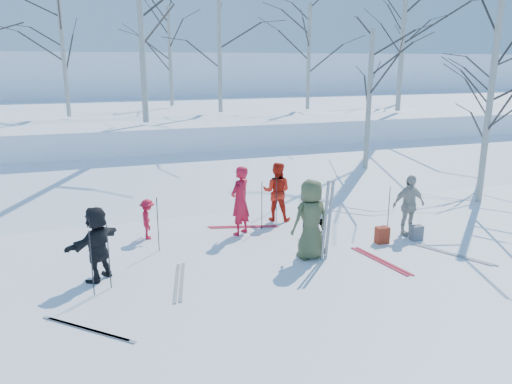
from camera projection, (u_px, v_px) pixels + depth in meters
name	position (u px, v px, depth m)	size (l,w,h in m)	color
ground	(278.00, 263.00, 11.32)	(120.00, 120.00, 0.00)	white
snow_ramp	(205.00, 186.00, 17.67)	(70.00, 9.50, 1.40)	white
snow_plateau	(161.00, 128.00, 26.60)	(70.00, 18.00, 2.20)	white
far_hill	(125.00, 89.00, 45.53)	(90.00, 30.00, 6.00)	white
skier_olive_center	(311.00, 219.00, 11.41)	(0.91, 0.59, 1.87)	#464E2F
skier_red_north	(240.00, 201.00, 13.01)	(0.67, 0.44, 1.83)	red
skier_redor_behind	(277.00, 192.00, 14.21)	(0.82, 0.64, 1.69)	red
skier_red_seated	(148.00, 219.00, 12.77)	(0.68, 0.39, 1.05)	red
skier_cream_east	(409.00, 205.00, 13.01)	(0.94, 0.39, 1.61)	beige
skier_grey_west	(97.00, 243.00, 10.30)	(1.47, 0.47, 1.59)	black
dog	(321.00, 222.00, 13.43)	(0.26, 0.57, 0.48)	black
upright_ski_left	(325.00, 221.00, 11.24)	(0.07, 0.02, 1.90)	silver
upright_ski_right	(329.00, 220.00, 11.30)	(0.07, 0.02, 1.90)	silver
ski_pair_a	(179.00, 282.00, 10.34)	(0.62, 1.90, 0.02)	silver
ski_pair_b	(88.00, 329.00, 8.50)	(1.51, 1.46, 0.02)	silver
ski_pair_c	(243.00, 227.00, 13.78)	(1.89, 0.69, 0.02)	#B3192C
ski_pair_d	(454.00, 255.00, 11.79)	(1.00, 1.80, 0.02)	silver
ski_pair_e	(381.00, 261.00, 11.43)	(0.50, 1.91, 0.02)	#B3192C
ski_pole_a	(262.00, 206.00, 13.44)	(0.02, 0.02, 1.34)	black
ski_pole_b	(158.00, 225.00, 11.87)	(0.02, 0.02, 1.34)	black
ski_pole_c	(92.00, 263.00, 9.59)	(0.02, 0.02, 1.34)	black
ski_pole_d	(389.00, 212.00, 12.91)	(0.02, 0.02, 1.34)	black
ski_pole_e	(109.00, 257.00, 9.91)	(0.02, 0.02, 1.34)	black
ski_pole_f	(276.00, 201.00, 13.93)	(0.02, 0.02, 1.34)	black
backpack_red	(382.00, 235.00, 12.53)	(0.32, 0.22, 0.42)	maroon
backpack_grey	(416.00, 233.00, 12.75)	(0.30, 0.20, 0.38)	#595B61
backpack_dark	(311.00, 230.00, 12.94)	(0.34, 0.24, 0.40)	black
birch_plateau_b	(404.00, 14.00, 22.30)	(6.60, 6.60, 8.57)	silver
birch_plateau_c	(402.00, 51.00, 27.59)	(4.56, 4.56, 5.65)	silver
birch_plateau_d	(309.00, 57.00, 23.57)	(4.03, 4.03, 4.90)	silver
birch_plateau_e	(170.00, 57.00, 25.42)	(4.05, 4.05, 4.94)	silver
birch_plateau_f	(140.00, 11.00, 17.94)	(6.20, 6.20, 8.00)	silver
birch_plateau_g	(64.00, 57.00, 20.33)	(3.96, 3.96, 4.79)	silver
birch_plateau_h	(219.00, 48.00, 22.10)	(4.52, 4.52, 5.60)	silver
birch_edge_b	(490.00, 101.00, 15.50)	(5.14, 5.14, 6.48)	silver
birch_edge_c	(487.00, 123.00, 18.27)	(3.74, 3.74, 4.49)	silver
birch_edge_e	(369.00, 109.00, 18.05)	(4.50, 4.50, 5.57)	silver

